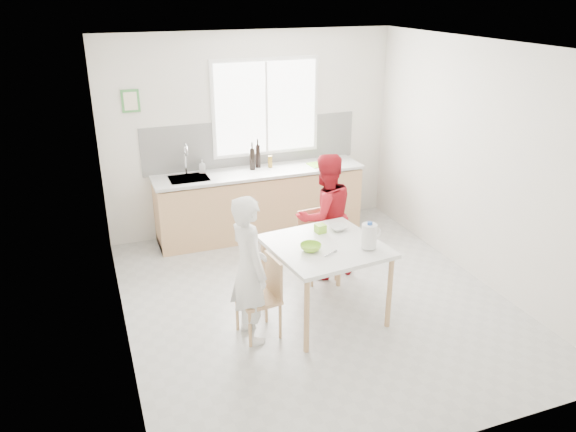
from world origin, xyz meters
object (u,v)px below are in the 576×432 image
(dining_table, at_px, (325,252))
(person_white, at_px, (249,269))
(chair_left, at_px, (264,293))
(wine_bottle_a, at_px, (258,156))
(chair_far, at_px, (315,241))
(bowl_white, at_px, (338,228))
(person_red, at_px, (325,216))
(milk_jug, at_px, (370,236))
(wine_bottle_b, at_px, (252,159))
(bowl_green, at_px, (311,247))

(dining_table, distance_m, person_white, 0.83)
(chair_left, relative_size, wine_bottle_a, 2.53)
(dining_table, xyz_separation_m, chair_far, (0.25, 0.85, -0.29))
(person_white, distance_m, bowl_white, 1.17)
(person_white, bearing_deg, person_red, -58.40)
(chair_far, xyz_separation_m, wine_bottle_a, (-0.20, 1.54, 0.63))
(chair_far, xyz_separation_m, milk_jug, (0.10, -1.09, 0.52))
(bowl_white, height_order, wine_bottle_a, wine_bottle_a)
(milk_jug, xyz_separation_m, wine_bottle_b, (-0.40, 2.56, 0.11))
(chair_left, relative_size, bowl_white, 4.24)
(chair_left, xyz_separation_m, bowl_green, (0.49, 0.01, 0.41))
(person_white, relative_size, person_red, 0.99)
(wine_bottle_b, bearing_deg, bowl_green, -93.55)
(bowl_green, distance_m, milk_jug, 0.58)
(dining_table, height_order, person_white, person_white)
(person_red, bearing_deg, chair_far, -5.78)
(person_white, relative_size, milk_jug, 5.59)
(person_white, distance_m, wine_bottle_a, 2.65)
(bowl_white, bearing_deg, dining_table, -133.58)
(chair_far, bearing_deg, bowl_green, -122.55)
(chair_far, xyz_separation_m, person_red, (0.12, 0.00, 0.30))
(milk_jug, bearing_deg, chair_far, 88.64)
(chair_far, distance_m, bowl_white, 0.69)
(person_white, relative_size, bowl_white, 7.76)
(chair_left, bearing_deg, wine_bottle_a, 156.70)
(bowl_green, height_order, bowl_white, bowl_green)
(bowl_green, height_order, wine_bottle_a, wine_bottle_a)
(dining_table, bearing_deg, person_white, -173.39)
(bowl_white, xyz_separation_m, wine_bottle_b, (-0.31, 2.04, 0.22))
(dining_table, xyz_separation_m, bowl_white, (0.27, 0.28, 0.11))
(dining_table, distance_m, chair_far, 0.93)
(wine_bottle_a, bearing_deg, bowl_green, -95.75)
(chair_left, relative_size, milk_jug, 3.05)
(milk_jug, bearing_deg, wine_bottle_b, 92.23)
(wine_bottle_a, bearing_deg, dining_table, -91.31)
(person_red, relative_size, milk_jug, 5.63)
(chair_far, relative_size, wine_bottle_b, 2.71)
(bowl_white, xyz_separation_m, milk_jug, (0.08, -0.52, 0.12))
(person_red, bearing_deg, chair_left, 34.69)
(person_red, bearing_deg, bowl_green, 51.89)
(chair_far, height_order, bowl_green, bowl_green)
(person_white, bearing_deg, dining_table, -90.00)
(dining_table, distance_m, chair_left, 0.75)
(dining_table, height_order, wine_bottle_a, wine_bottle_a)
(person_red, distance_m, bowl_white, 0.58)
(dining_table, relative_size, milk_jug, 4.47)
(dining_table, xyz_separation_m, wine_bottle_a, (0.05, 2.38, 0.34))
(chair_left, bearing_deg, person_white, -90.00)
(bowl_white, distance_m, wine_bottle_a, 2.12)
(dining_table, xyz_separation_m, person_white, (-0.83, -0.10, 0.00))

